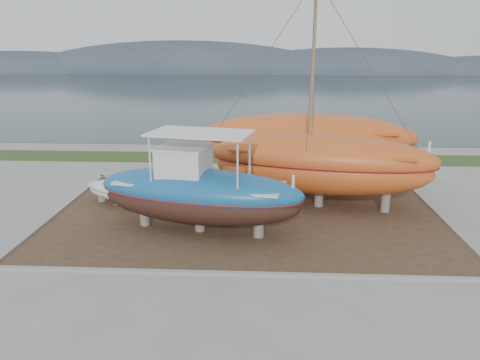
# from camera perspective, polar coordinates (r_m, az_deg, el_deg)

# --- Properties ---
(ground) EXTENTS (140.00, 140.00, 0.00)m
(ground) POSITION_cam_1_polar(r_m,az_deg,el_deg) (18.66, 0.36, -8.63)
(ground) COLOR gray
(ground) RESTS_ON ground
(dirt_patch) EXTENTS (18.00, 12.00, 0.06)m
(dirt_patch) POSITION_cam_1_polar(r_m,az_deg,el_deg) (22.34, 0.84, -4.25)
(dirt_patch) COLOR #422D1E
(dirt_patch) RESTS_ON ground
(curb_frame) EXTENTS (18.60, 12.60, 0.15)m
(curb_frame) POSITION_cam_1_polar(r_m,az_deg,el_deg) (22.33, 0.84, -4.14)
(curb_frame) COLOR gray
(curb_frame) RESTS_ON ground
(grass_strip) EXTENTS (44.00, 3.00, 0.08)m
(grass_strip) POSITION_cam_1_polar(r_m,az_deg,el_deg) (33.35, 1.59, 2.68)
(grass_strip) COLOR #284219
(grass_strip) RESTS_ON ground
(sea) EXTENTS (260.00, 100.00, 0.04)m
(sea) POSITION_cam_1_polar(r_m,az_deg,el_deg) (87.27, 2.53, 11.05)
(sea) COLOR #192E33
(sea) RESTS_ON ground
(mountain_ridge) EXTENTS (200.00, 36.00, 20.00)m
(mountain_ridge) POSITION_cam_1_polar(r_m,az_deg,el_deg) (142.14, 2.75, 13.04)
(mountain_ridge) COLOR #333D49
(mountain_ridge) RESTS_ON ground
(blue_caique) EXTENTS (9.42, 4.62, 4.34)m
(blue_caique) POSITION_cam_1_polar(r_m,az_deg,el_deg) (19.80, -5.02, -0.31)
(blue_caique) COLOR #185B96
(blue_caique) RESTS_ON dirt_patch
(white_dinghy) EXTENTS (3.95, 2.81, 1.11)m
(white_dinghy) POSITION_cam_1_polar(r_m,az_deg,el_deg) (24.34, -14.65, -1.60)
(white_dinghy) COLOR silver
(white_dinghy) RESTS_ON dirt_patch
(orange_sailboat) EXTENTS (11.46, 5.34, 10.63)m
(orange_sailboat) POSITION_cam_1_polar(r_m,az_deg,el_deg) (22.59, 10.16, 9.69)
(orange_sailboat) COLOR #C6521E
(orange_sailboat) RESTS_ON dirt_patch
(orange_bare_hull) EXTENTS (12.32, 4.69, 3.95)m
(orange_bare_hull) POSITION_cam_1_polar(r_m,az_deg,el_deg) (26.95, 8.24, 3.60)
(orange_bare_hull) COLOR #C6521E
(orange_bare_hull) RESTS_ON dirt_patch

